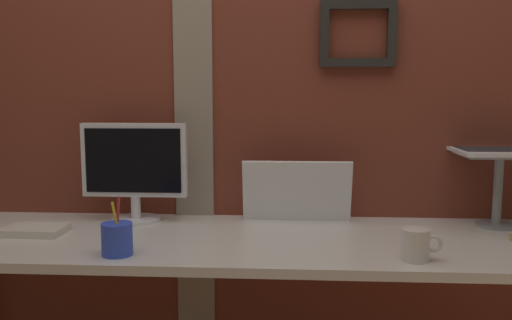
{
  "coord_description": "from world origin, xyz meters",
  "views": [
    {
      "loc": [
        0.16,
        -1.78,
        1.21
      ],
      "look_at": [
        0.04,
        0.09,
        0.97
      ],
      "focal_mm": 37.94,
      "sensor_mm": 36.0,
      "label": 1
    }
  ],
  "objects_px": {
    "whiteboard_panel": "(297,191)",
    "pen_cup": "(117,239)",
    "monitor": "(135,166)",
    "laptop": "(493,136)",
    "coffee_mug": "(416,245)"
  },
  "relations": [
    {
      "from": "whiteboard_panel",
      "to": "pen_cup",
      "type": "xyz_separation_m",
      "value": [
        -0.54,
        -0.45,
        -0.07
      ]
    },
    {
      "from": "monitor",
      "to": "whiteboard_panel",
      "type": "bearing_deg",
      "value": 2.9
    },
    {
      "from": "laptop",
      "to": "whiteboard_panel",
      "type": "height_order",
      "value": "laptop"
    },
    {
      "from": "pen_cup",
      "to": "whiteboard_panel",
      "type": "bearing_deg",
      "value": 39.68
    },
    {
      "from": "whiteboard_panel",
      "to": "coffee_mug",
      "type": "xyz_separation_m",
      "value": [
        0.34,
        -0.45,
        -0.07
      ]
    },
    {
      "from": "pen_cup",
      "to": "laptop",
      "type": "bearing_deg",
      "value": 21.41
    },
    {
      "from": "monitor",
      "to": "coffee_mug",
      "type": "height_order",
      "value": "monitor"
    },
    {
      "from": "monitor",
      "to": "pen_cup",
      "type": "height_order",
      "value": "monitor"
    },
    {
      "from": "pen_cup",
      "to": "coffee_mug",
      "type": "relative_size",
      "value": 1.48
    },
    {
      "from": "coffee_mug",
      "to": "whiteboard_panel",
      "type": "bearing_deg",
      "value": 127.08
    },
    {
      "from": "monitor",
      "to": "laptop",
      "type": "height_order",
      "value": "laptop"
    },
    {
      "from": "laptop",
      "to": "whiteboard_panel",
      "type": "bearing_deg",
      "value": -176.36
    },
    {
      "from": "monitor",
      "to": "pen_cup",
      "type": "relative_size",
      "value": 2.23
    },
    {
      "from": "monitor",
      "to": "coffee_mug",
      "type": "bearing_deg",
      "value": -23.91
    },
    {
      "from": "coffee_mug",
      "to": "pen_cup",
      "type": "bearing_deg",
      "value": 179.99
    }
  ]
}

